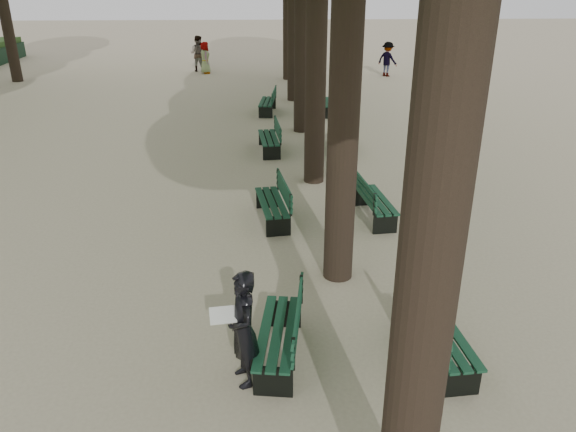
{
  "coord_description": "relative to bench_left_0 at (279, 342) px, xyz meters",
  "views": [
    {
      "loc": [
        0.21,
        -5.86,
        5.1
      ],
      "look_at": [
        0.6,
        3.0,
        1.2
      ],
      "focal_mm": 35.0,
      "sensor_mm": 36.0,
      "label": 1
    }
  ],
  "objects": [
    {
      "name": "ground",
      "position": [
        -0.37,
        -0.68,
        -0.27
      ],
      "size": [
        120.0,
        120.0,
        0.0
      ],
      "primitive_type": "plane",
      "color": "tan",
      "rests_on": "ground"
    },
    {
      "name": "bench_left_0",
      "position": [
        0.0,
        0.0,
        0.0
      ],
      "size": [
        0.8,
        1.86,
        0.92
      ],
      "color": "black",
      "rests_on": "ground"
    },
    {
      "name": "bench_left_1",
      "position": [
        -0.0,
        4.79,
        0.0
      ],
      "size": [
        0.81,
        1.86,
        0.92
      ],
      "color": "black",
      "rests_on": "ground"
    },
    {
      "name": "bench_left_2",
      "position": [
        0.0,
        9.92,
        0.0
      ],
      "size": [
        0.71,
        1.84,
        0.92
      ],
      "color": "black",
      "rests_on": "ground"
    },
    {
      "name": "bench_left_3",
      "position": [
        0.0,
        14.97,
        0.0
      ],
      "size": [
        0.75,
        1.85,
        0.92
      ],
      "color": "black",
      "rests_on": "ground"
    },
    {
      "name": "bench_right_0",
      "position": [
        2.27,
        -0.1,
        0.0
      ],
      "size": [
        0.73,
        1.84,
        0.92
      ],
      "color": "black",
      "rests_on": "ground"
    },
    {
      "name": "bench_right_1",
      "position": [
        2.27,
        4.82,
        0.0
      ],
      "size": [
        0.77,
        1.85,
        0.92
      ],
      "color": "black",
      "rests_on": "ground"
    },
    {
      "name": "bench_right_2",
      "position": [
        2.27,
        10.07,
        0.0
      ],
      "size": [
        0.67,
        1.83,
        0.92
      ],
      "color": "black",
      "rests_on": "ground"
    },
    {
      "name": "bench_right_3",
      "position": [
        2.27,
        14.78,
        0.0
      ],
      "size": [
        0.8,
        1.86,
        0.92
      ],
      "color": "black",
      "rests_on": "ground"
    },
    {
      "name": "man_with_map",
      "position": [
        -0.48,
        -0.45,
        0.55
      ],
      "size": [
        0.69,
        0.73,
        1.65
      ],
      "color": "black",
      "rests_on": "ground"
    },
    {
      "name": "pedestrian_d",
      "position": [
        -3.2,
        24.23,
        0.54
      ],
      "size": [
        0.48,
        0.85,
        1.63
      ],
      "primitive_type": "imported",
      "rotation": [
        0.0,
        0.0,
        1.77
      ],
      "color": "#262628",
      "rests_on": "ground"
    },
    {
      "name": "pedestrian_a",
      "position": [
        -3.63,
        24.93,
        0.66
      ],
      "size": [
        0.98,
        0.65,
        1.87
      ],
      "primitive_type": "imported",
      "rotation": [
        0.0,
        0.0,
        2.81
      ],
      "color": "#262628",
      "rests_on": "ground"
    },
    {
      "name": "pedestrian_b",
      "position": [
        6.29,
        22.92,
        0.59
      ],
      "size": [
        1.02,
        1.05,
        1.73
      ],
      "primitive_type": "imported",
      "rotation": [
        0.0,
        0.0,
        2.33
      ],
      "color": "#262628",
      "rests_on": "ground"
    }
  ]
}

